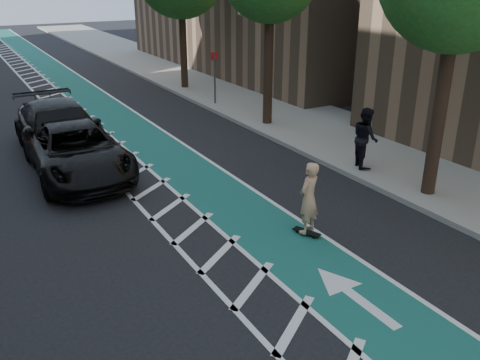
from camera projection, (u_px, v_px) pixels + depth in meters
ground at (156, 273)px, 10.47m from camera, size 120.00×120.00×0.00m
bike_lane at (135, 131)px, 19.88m from camera, size 2.00×90.00×0.01m
buffer_strip at (96, 137)px, 19.19m from camera, size 1.40×90.00×0.01m
sidewalk_right at (273, 109)px, 22.86m from camera, size 5.00×90.00×0.15m
curb_right at (225, 116)px, 21.73m from camera, size 0.12×90.00×0.16m
sign_post at (215, 77)px, 23.11m from camera, size 0.35×0.08×2.47m
skateboard at (307, 232)px, 11.97m from camera, size 0.44×0.71×0.09m
skateboarder at (309, 198)px, 11.64m from camera, size 0.74×0.62×1.72m
suv_near at (77, 151)px, 15.31m from camera, size 2.66×5.60×1.54m
suv_far at (61, 130)px, 16.98m from camera, size 2.46×5.97×1.73m
pedestrian at (365, 138)px, 15.50m from camera, size 1.01×1.11×1.86m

